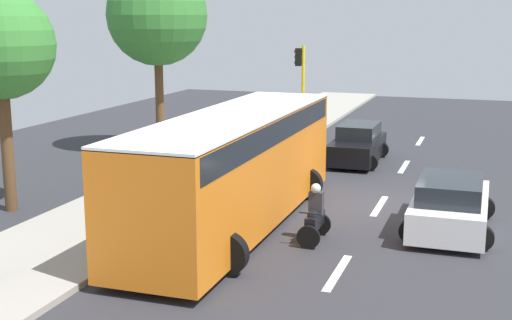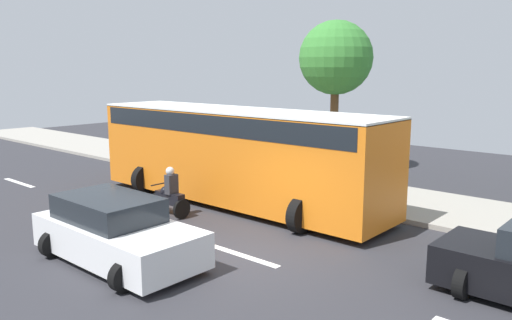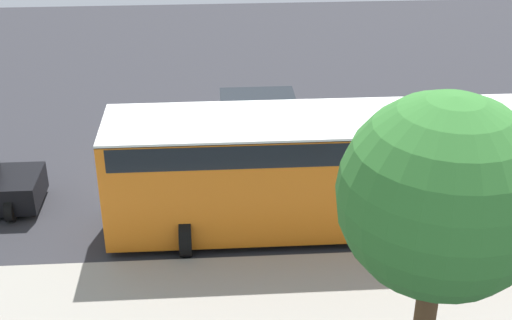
{
  "view_description": "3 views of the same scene",
  "coord_description": "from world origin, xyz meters",
  "px_view_note": "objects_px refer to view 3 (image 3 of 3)",
  "views": [
    {
      "loc": [
        -3.1,
        20.82,
        5.75
      ],
      "look_at": [
        3.07,
        2.8,
        1.8
      ],
      "focal_mm": 48.89,
      "sensor_mm": 36.0,
      "label": 1
    },
    {
      "loc": [
        -8.5,
        -7.97,
        4.43
      ],
      "look_at": [
        2.82,
        1.96,
        1.73
      ],
      "focal_mm": 35.44,
      "sensor_mm": 36.0,
      "label": 2
    },
    {
      "loc": [
        19.11,
        0.69,
        10.13
      ],
      "look_at": [
        1.88,
        1.85,
        1.22
      ],
      "focal_mm": 48.53,
      "sensor_mm": 36.0,
      "label": 3
    }
  ],
  "objects_px": {
    "motorcycle": "(325,162)",
    "street_tree_south": "(442,198)",
    "car_white": "(250,118)",
    "city_bus": "(321,164)"
  },
  "relations": [
    {
      "from": "car_white",
      "to": "city_bus",
      "type": "xyz_separation_m",
      "value": [
        5.63,
        1.52,
        1.13
      ]
    },
    {
      "from": "city_bus",
      "to": "street_tree_south",
      "type": "height_order",
      "value": "street_tree_south"
    },
    {
      "from": "car_white",
      "to": "motorcycle",
      "type": "relative_size",
      "value": 2.9
    },
    {
      "from": "city_bus",
      "to": "motorcycle",
      "type": "height_order",
      "value": "city_bus"
    },
    {
      "from": "car_white",
      "to": "motorcycle",
      "type": "height_order",
      "value": "motorcycle"
    },
    {
      "from": "car_white",
      "to": "motorcycle",
      "type": "bearing_deg",
      "value": 32.22
    },
    {
      "from": "motorcycle",
      "to": "street_tree_south",
      "type": "relative_size",
      "value": 0.23
    },
    {
      "from": "motorcycle",
      "to": "street_tree_south",
      "type": "bearing_deg",
      "value": 0.59
    },
    {
      "from": "car_white",
      "to": "motorcycle",
      "type": "distance_m",
      "value": 3.84
    },
    {
      "from": "city_bus",
      "to": "street_tree_south",
      "type": "bearing_deg",
      "value": 5.13
    }
  ]
}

